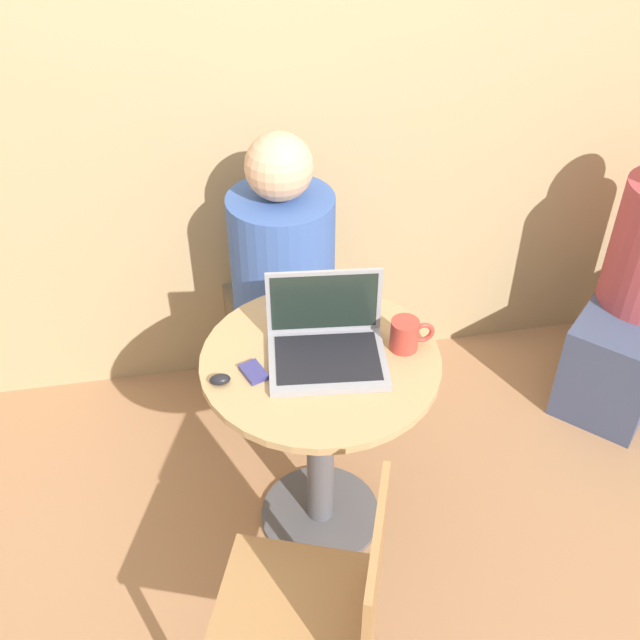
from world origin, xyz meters
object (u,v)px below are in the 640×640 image
cell_phone (254,372)px  person_seated (280,300)px  laptop (326,342)px  chair_empty (319,618)px

cell_phone → person_seated: bearing=76.6°
laptop → chair_empty: bearing=-102.1°
person_seated → laptop: bearing=-84.5°
laptop → chair_empty: size_ratio=0.42×
laptop → person_seated: (-0.06, 0.62, -0.30)m
chair_empty → person_seated: bearing=86.4°
chair_empty → person_seated: (0.08, 1.28, 0.03)m
cell_phone → chair_empty: bearing=-82.5°
chair_empty → person_seated: person_seated is taller
laptop → person_seated: 0.70m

